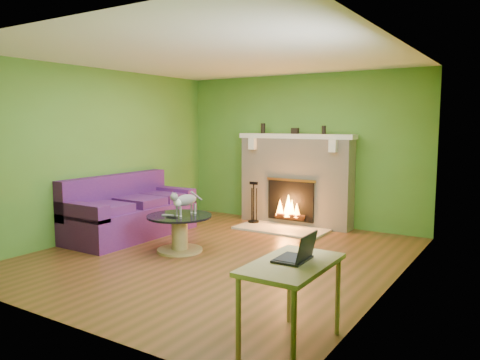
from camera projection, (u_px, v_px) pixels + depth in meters
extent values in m
plane|color=brown|center=(219.00, 255.00, 6.25)|extent=(5.00, 5.00, 0.00)
plane|color=white|center=(218.00, 57.00, 5.94)|extent=(5.00, 5.00, 0.00)
plane|color=#4E8029|center=(300.00, 150.00, 8.20)|extent=(5.00, 0.00, 5.00)
plane|color=#4E8029|center=(52.00, 177.00, 4.00)|extent=(5.00, 0.00, 5.00)
plane|color=#4E8029|center=(101.00, 153.00, 7.29)|extent=(0.00, 5.00, 5.00)
plane|color=#4E8029|center=(395.00, 167.00, 4.90)|extent=(0.00, 5.00, 5.00)
plane|color=silver|center=(369.00, 147.00, 4.12)|extent=(0.00, 1.20, 1.20)
plane|color=white|center=(368.00, 147.00, 4.13)|extent=(0.00, 1.06, 1.06)
cube|color=beige|center=(296.00, 182.00, 8.11)|extent=(2.00, 0.35, 1.50)
cube|color=black|center=(291.00, 201.00, 7.99)|extent=(0.85, 0.03, 0.68)
cube|color=gold|center=(291.00, 180.00, 7.94)|extent=(0.91, 0.02, 0.04)
cylinder|color=black|center=(290.00, 217.00, 8.00)|extent=(0.55, 0.07, 0.07)
cube|color=white|center=(296.00, 136.00, 7.99)|extent=(2.10, 0.28, 0.08)
cube|color=white|center=(252.00, 144.00, 8.25)|extent=(0.12, 0.10, 0.20)
cube|color=white|center=(333.00, 146.00, 7.46)|extent=(0.12, 0.10, 0.20)
cube|color=beige|center=(281.00, 229.00, 7.76)|extent=(1.50, 0.75, 0.03)
cube|color=white|center=(296.00, 136.00, 7.99)|extent=(2.10, 0.28, 0.08)
cube|color=#481A65|center=(131.00, 221.00, 7.32)|extent=(0.95, 2.11, 0.48)
cube|color=#481A65|center=(115.00, 193.00, 7.45)|extent=(0.22, 2.11, 0.60)
cube|color=#481A65|center=(81.00, 211.00, 6.49)|extent=(0.95, 0.22, 0.24)
cube|color=#481A65|center=(171.00, 194.00, 8.08)|extent=(0.95, 0.22, 0.24)
cube|color=#481A65|center=(103.00, 208.00, 6.76)|extent=(0.76, 0.56, 0.13)
cube|color=#481A65|center=(138.00, 201.00, 7.35)|extent=(0.76, 0.56, 0.13)
cube|color=#481A65|center=(164.00, 196.00, 7.85)|extent=(0.76, 0.56, 0.13)
cylinder|color=tan|center=(180.00, 250.00, 6.47)|extent=(0.63, 0.63, 0.03)
cylinder|color=tan|center=(180.00, 233.00, 6.44)|extent=(0.22, 0.22, 0.44)
cylinder|color=black|center=(179.00, 216.00, 6.41)|extent=(0.89, 0.89, 0.03)
cube|color=tan|center=(292.00, 265.00, 3.62)|extent=(0.54, 0.93, 0.04)
cylinder|color=tan|center=(238.00, 320.00, 3.42)|extent=(0.04, 0.04, 0.65)
cylinder|color=tan|center=(294.00, 334.00, 3.19)|extent=(0.04, 0.04, 0.65)
cylinder|color=tan|center=(289.00, 286.00, 4.13)|extent=(0.04, 0.04, 0.65)
cylinder|color=tan|center=(338.00, 296.00, 3.89)|extent=(0.04, 0.04, 0.65)
cube|color=gray|center=(168.00, 215.00, 6.36)|extent=(0.18, 0.08, 0.02)
cube|color=black|center=(172.00, 217.00, 6.25)|extent=(0.16, 0.06, 0.02)
cylinder|color=black|center=(263.00, 128.00, 8.35)|extent=(0.08, 0.08, 0.18)
cylinder|color=black|center=(324.00, 130.00, 7.74)|extent=(0.07, 0.07, 0.14)
cube|color=black|center=(295.00, 131.00, 8.02)|extent=(0.12, 0.08, 0.10)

